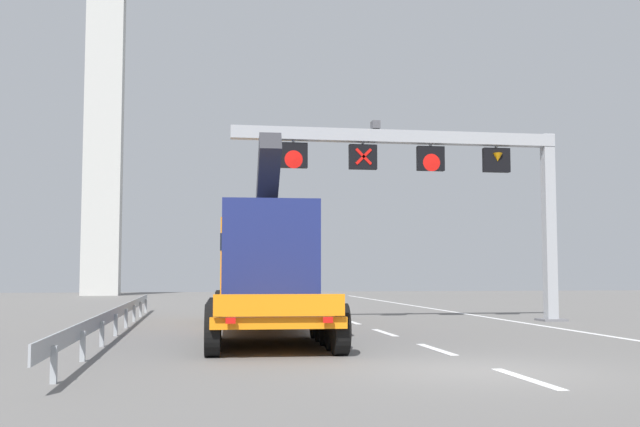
{
  "coord_description": "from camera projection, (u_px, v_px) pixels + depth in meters",
  "views": [
    {
      "loc": [
        -4.99,
        -13.24,
        1.76
      ],
      "look_at": [
        -1.32,
        9.89,
        3.56
      ],
      "focal_mm": 42.97,
      "sensor_mm": 36.0,
      "label": 1
    }
  ],
  "objects": [
    {
      "name": "guardrail_left",
      "position": [
        120.0,
        313.0,
        22.7
      ],
      "size": [
        0.13,
        24.54,
        0.76
      ],
      "color": "#999EA3",
      "rests_on": "ground"
    },
    {
      "name": "ground",
      "position": [
        479.0,
        371.0,
        13.68
      ],
      "size": [
        112.0,
        112.0,
        0.0
      ],
      "primitive_type": "plane",
      "color": "slate"
    },
    {
      "name": "edge_line_right",
      "position": [
        525.0,
        323.0,
        26.47
      ],
      "size": [
        0.2,
        63.0,
        0.01
      ],
      "primitive_type": "cube",
      "color": "silver",
      "rests_on": "ground"
    },
    {
      "name": "overhead_lane_gantry",
      "position": [
        438.0,
        167.0,
        27.48
      ],
      "size": [
        12.08,
        0.9,
        7.13
      ],
      "color": "#9EA0A5",
      "rests_on": "ground"
    },
    {
      "name": "bridge_pylon_distant",
      "position": [
        106.0,
        38.0,
        59.66
      ],
      "size": [
        9.0,
        2.0,
        39.2
      ],
      "color": "#B7B7B2",
      "rests_on": "ground"
    },
    {
      "name": "heavy_haul_truck_orange",
      "position": [
        262.0,
        265.0,
        23.57
      ],
      "size": [
        3.46,
        14.14,
        5.3
      ],
      "color": "orange",
      "rests_on": "ground"
    },
    {
      "name": "lane_markings",
      "position": [
        319.0,
        311.0,
        34.31
      ],
      "size": [
        0.2,
        56.38,
        0.01
      ],
      "color": "silver",
      "rests_on": "ground"
    }
  ]
}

